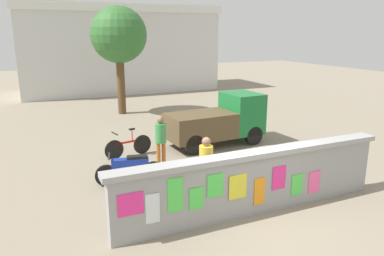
% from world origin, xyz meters
% --- Properties ---
extents(ground, '(60.00, 60.00, 0.00)m').
position_xyz_m(ground, '(0.00, 8.00, 0.00)').
color(ground, gray).
extents(poster_wall, '(6.95, 0.42, 1.49)m').
position_xyz_m(poster_wall, '(-0.01, -0.00, 0.77)').
color(poster_wall, '#979797').
rests_on(poster_wall, ground).
extents(auto_rickshaw_truck, '(3.68, 1.70, 1.85)m').
position_xyz_m(auto_rickshaw_truck, '(1.84, 5.12, 0.90)').
color(auto_rickshaw_truck, black).
rests_on(auto_rickshaw_truck, ground).
extents(motorcycle, '(1.88, 0.67, 0.87)m').
position_xyz_m(motorcycle, '(-2.15, 2.78, 0.46)').
color(motorcycle, black).
rests_on(motorcycle, ground).
extents(bicycle_near, '(1.68, 0.53, 0.95)m').
position_xyz_m(bicycle_near, '(-1.62, 5.10, 0.36)').
color(bicycle_near, black).
rests_on(bicycle_near, ground).
extents(bicycle_far, '(1.71, 0.44, 0.95)m').
position_xyz_m(bicycle_far, '(2.58, 1.51, 0.36)').
color(bicycle_far, black).
rests_on(bicycle_far, ground).
extents(person_walking, '(0.48, 0.48, 1.62)m').
position_xyz_m(person_walking, '(-0.72, 1.09, 0.99)').
color(person_walking, '#BF6626').
rests_on(person_walking, ground).
extents(person_bystander, '(0.38, 0.38, 1.62)m').
position_xyz_m(person_bystander, '(-0.98, 3.67, 0.99)').
color(person_bystander, '#BF6626').
rests_on(person_bystander, ground).
extents(tree_roadside, '(2.76, 2.76, 5.32)m').
position_xyz_m(tree_roadside, '(-0.16, 11.89, 3.89)').
color(tree_roadside, brown).
rests_on(tree_roadside, ground).
extents(building_background, '(13.47, 5.38, 5.80)m').
position_xyz_m(building_background, '(1.68, 19.82, 2.92)').
color(building_background, silver).
rests_on(building_background, ground).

